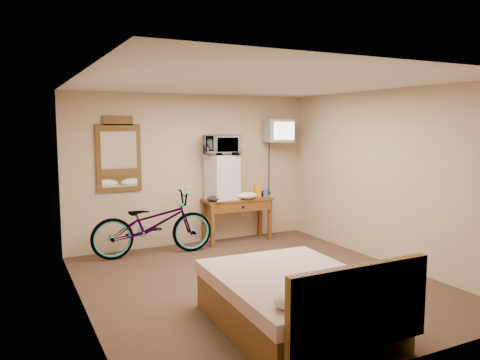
# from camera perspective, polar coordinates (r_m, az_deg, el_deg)

# --- Properties ---
(room) EXTENTS (4.60, 4.64, 2.50)m
(room) POSITION_cam_1_polar(r_m,az_deg,el_deg) (5.80, 2.29, -0.66)
(room) COLOR #4E3727
(room) RESTS_ON ground
(desk) EXTENTS (1.20, 0.50, 0.75)m
(desk) POSITION_cam_1_polar(r_m,az_deg,el_deg) (7.98, -0.23, -3.24)
(desk) COLOR brown
(desk) RESTS_ON floor
(mini_fridge) EXTENTS (0.51, 0.49, 0.75)m
(mini_fridge) POSITION_cam_1_polar(r_m,az_deg,el_deg) (7.82, -2.19, 0.35)
(mini_fridge) COLOR silver
(mini_fridge) RESTS_ON desk
(microwave) EXTENTS (0.68, 0.54, 0.33)m
(microwave) POSITION_cam_1_polar(r_m,az_deg,el_deg) (7.78, -2.21, 4.30)
(microwave) COLOR silver
(microwave) RESTS_ON mini_fridge
(snack_bag) EXTENTS (0.11, 0.07, 0.22)m
(snack_bag) POSITION_cam_1_polar(r_m,az_deg,el_deg) (8.10, 2.15, -1.32)
(snack_bag) COLOR orange
(snack_bag) RESTS_ON desk
(blue_cup) EXTENTS (0.09, 0.09, 0.16)m
(blue_cup) POSITION_cam_1_polar(r_m,az_deg,el_deg) (8.11, 3.17, -1.54)
(blue_cup) COLOR #3861C0
(blue_cup) RESTS_ON desk
(cloth_cream) EXTENTS (0.39, 0.30, 0.12)m
(cloth_cream) POSITION_cam_1_polar(r_m,az_deg,el_deg) (7.89, 0.76, -1.91)
(cloth_cream) COLOR silver
(cloth_cream) RESTS_ON desk
(cloth_dark_a) EXTENTS (0.25, 0.19, 0.09)m
(cloth_dark_a) POSITION_cam_1_polar(r_m,az_deg,el_deg) (7.63, -3.15, -2.30)
(cloth_dark_a) COLOR black
(cloth_dark_a) RESTS_ON desk
(cloth_dark_b) EXTENTS (0.22, 0.18, 0.10)m
(cloth_dark_b) POSITION_cam_1_polar(r_m,az_deg,el_deg) (8.25, 3.06, -1.61)
(cloth_dark_b) COLOR black
(cloth_dark_b) RESTS_ON desk
(crt_television) EXTENTS (0.51, 0.60, 0.39)m
(crt_television) POSITION_cam_1_polar(r_m,az_deg,el_deg) (8.26, 4.69, 6.00)
(crt_television) COLOR black
(crt_television) RESTS_ON room
(wall_mirror) EXTENTS (0.69, 0.04, 1.17)m
(wall_mirror) POSITION_cam_1_polar(r_m,az_deg,el_deg) (7.48, -14.57, 2.96)
(wall_mirror) COLOR brown
(wall_mirror) RESTS_ON room
(bicycle) EXTENTS (1.90, 0.77, 0.98)m
(bicycle) POSITION_cam_1_polar(r_m,az_deg,el_deg) (7.30, -10.57, -5.30)
(bicycle) COLOR black
(bicycle) RESTS_ON floor
(bed) EXTENTS (1.49, 1.96, 0.90)m
(bed) POSITION_cam_1_polar(r_m,az_deg,el_deg) (4.72, 7.10, -14.42)
(bed) COLOR brown
(bed) RESTS_ON floor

